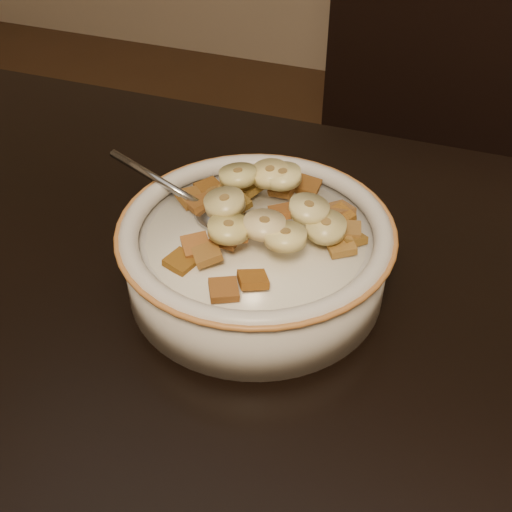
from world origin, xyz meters
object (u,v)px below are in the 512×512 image
(chair, at_px, (410,201))
(cereal_bowl, at_px, (256,261))
(table, at_px, (34,416))
(spoon, at_px, (222,217))

(chair, xyz_separation_m, cereal_bowl, (-0.07, -0.53, 0.28))
(chair, distance_m, cereal_bowl, 0.61)
(table, xyz_separation_m, chair, (0.18, 0.70, -0.23))
(table, bearing_deg, spoon, 66.33)
(cereal_bowl, xyz_separation_m, spoon, (-0.03, 0.01, 0.03))
(chair, bearing_deg, cereal_bowl, -83.67)
(table, xyz_separation_m, cereal_bowl, (0.11, 0.17, 0.05))
(cereal_bowl, distance_m, spoon, 0.04)
(table, distance_m, cereal_bowl, 0.20)
(chair, relative_size, cereal_bowl, 4.79)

